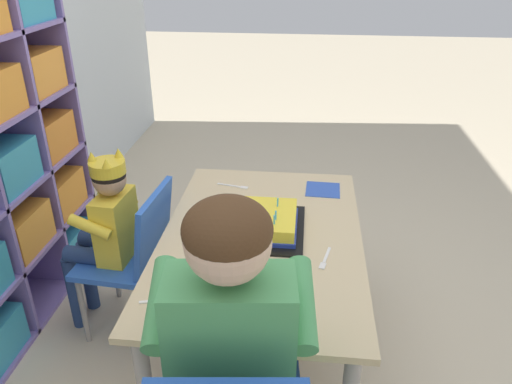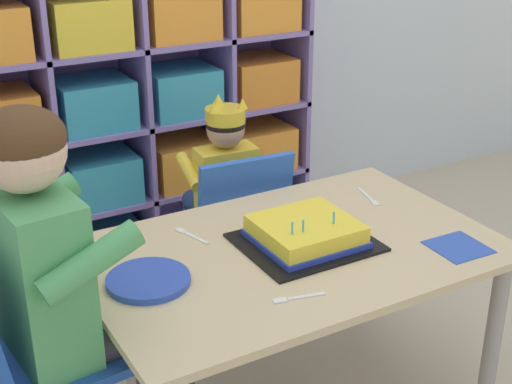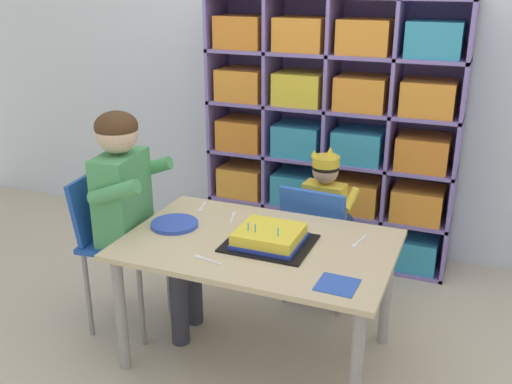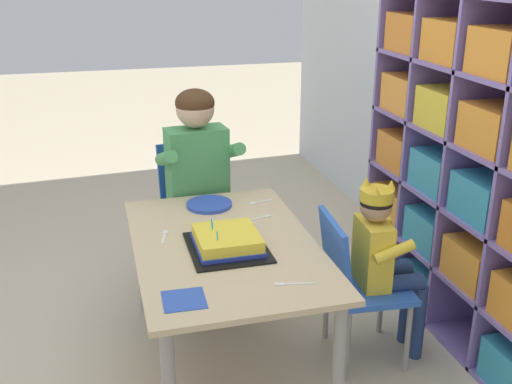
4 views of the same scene
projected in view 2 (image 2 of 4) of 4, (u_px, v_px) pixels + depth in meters
storage_cubby_shelf at (133, 86)px, 2.86m from camera, size 1.46×0.32×1.54m
activity_table at (290, 270)px, 2.07m from camera, size 1.15×0.74×0.57m
classroom_chair_blue at (235, 222)px, 2.59m from camera, size 0.39×0.38×0.67m
child_with_crown at (222, 179)px, 2.64m from camera, size 0.31×0.31×0.83m
classroom_chair_adult_side at (25, 354)px, 1.74m from camera, size 0.39×0.40×0.77m
adult_helper_seated at (66, 267)px, 1.73m from camera, size 0.45×0.43×1.08m
birthday_cake_on_tray at (305, 234)px, 2.05m from camera, size 0.36×0.31×0.11m
paper_plate_stack at (148, 280)px, 1.86m from camera, size 0.21×0.21×0.02m
paper_napkin_square at (458, 247)px, 2.04m from camera, size 0.15×0.15×0.00m
fork_near_cake_tray at (369, 198)px, 2.35m from camera, size 0.04×0.14×0.00m
fork_at_table_front_edge at (295, 298)px, 1.79m from camera, size 0.13×0.05×0.00m
fork_by_napkin at (190, 235)px, 2.11m from camera, size 0.05×0.14×0.00m
fork_beside_plate_stack at (121, 243)px, 2.06m from camera, size 0.05×0.13×0.00m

